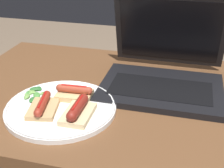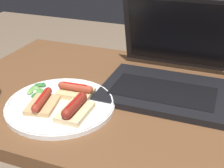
{
  "view_description": "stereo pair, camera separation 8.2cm",
  "coord_description": "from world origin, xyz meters",
  "views": [
    {
      "loc": [
        0.11,
        -0.77,
        1.15
      ],
      "look_at": [
        -0.08,
        -0.06,
        0.78
      ],
      "focal_mm": 50.0,
      "sensor_mm": 36.0,
      "label": 1
    },
    {
      "loc": [
        0.19,
        -0.75,
        1.15
      ],
      "look_at": [
        -0.08,
        -0.06,
        0.78
      ],
      "focal_mm": 50.0,
      "sensor_mm": 36.0,
      "label": 2
    }
  ],
  "objects": [
    {
      "name": "desk",
      "position": [
        0.0,
        0.0,
        0.63
      ],
      "size": [
        1.14,
        0.66,
        0.72
      ],
      "color": "brown",
      "rests_on": "ground_plane"
    },
    {
      "name": "laptop",
      "position": [
        0.04,
        0.09,
        0.76
      ],
      "size": [
        0.35,
        0.32,
        0.25
      ],
      "color": "black",
      "rests_on": "desk"
    },
    {
      "name": "plate",
      "position": [
        -0.2,
        -0.13,
        0.73
      ],
      "size": [
        0.29,
        0.29,
        0.02
      ],
      "color": "white",
      "rests_on": "desk"
    },
    {
      "name": "sausage_toast_left",
      "position": [
        -0.23,
        -0.16,
        0.74
      ],
      "size": [
        0.09,
        0.11,
        0.04
      ],
      "rotation": [
        0.0,
        0.0,
        1.78
      ],
      "color": "tan",
      "rests_on": "plate"
    },
    {
      "name": "sausage_toast_middle",
      "position": [
        -0.18,
        -0.07,
        0.74
      ],
      "size": [
        0.1,
        0.07,
        0.04
      ],
      "rotation": [
        0.0,
        0.0,
        0.05
      ],
      "color": "tan",
      "rests_on": "plate"
    },
    {
      "name": "sausage_toast_right",
      "position": [
        -0.14,
        -0.16,
        0.75
      ],
      "size": [
        0.07,
        0.11,
        0.04
      ],
      "rotation": [
        0.0,
        0.0,
        1.58
      ],
      "color": "#D6B784",
      "rests_on": "plate"
    },
    {
      "name": "salad_pile",
      "position": [
        -0.3,
        -0.09,
        0.73
      ],
      "size": [
        0.06,
        0.09,
        0.01
      ],
      "color": "#2D662D",
      "rests_on": "plate"
    }
  ]
}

